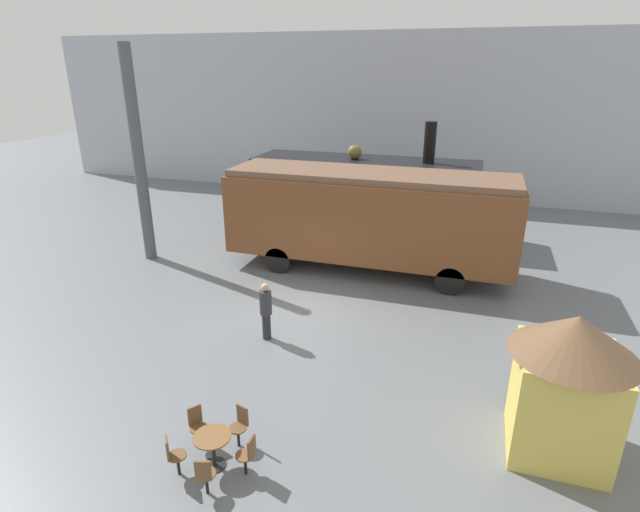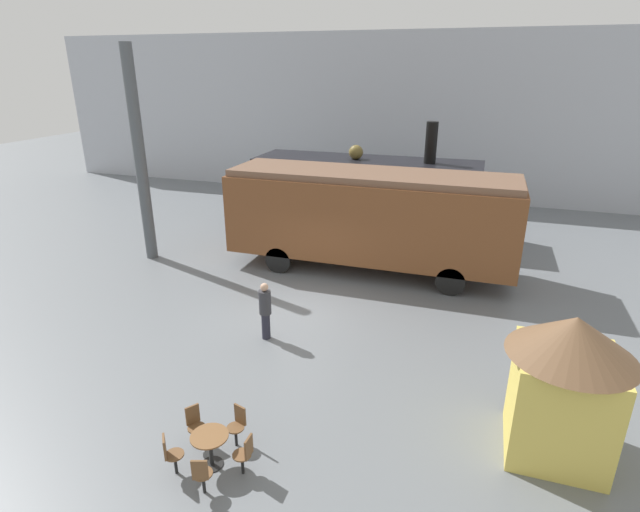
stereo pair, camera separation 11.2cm
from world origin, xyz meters
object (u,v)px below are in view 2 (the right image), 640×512
object	(u,v)px
cafe_table_near	(210,443)
ticket_kiosk	(565,380)
passenger_coach_wooden	(370,214)
cafe_chair_0	(245,453)
steam_locomotive	(366,188)
visitor_person	(265,309)

from	to	relation	value
cafe_table_near	ticket_kiosk	bearing A→B (deg)	21.80
passenger_coach_wooden	cafe_table_near	xyz separation A→B (m)	(-0.61, -10.62, -1.64)
cafe_chair_0	ticket_kiosk	distance (m)	6.19
steam_locomotive	passenger_coach_wooden	distance (m)	4.65
cafe_table_near	cafe_chair_0	bearing A→B (deg)	0.20
steam_locomotive	cafe_table_near	size ratio (longest dim) A/B	13.72
ticket_kiosk	cafe_table_near	bearing A→B (deg)	-158.20
passenger_coach_wooden	visitor_person	size ratio (longest dim) A/B	6.11
passenger_coach_wooden	cafe_table_near	world-z (taller)	passenger_coach_wooden
passenger_coach_wooden	cafe_chair_0	size ratio (longest dim) A/B	11.89
steam_locomotive	cafe_chair_0	world-z (taller)	steam_locomotive
cafe_table_near	ticket_kiosk	world-z (taller)	ticket_kiosk
passenger_coach_wooden	steam_locomotive	bearing A→B (deg)	105.18
cafe_chair_0	visitor_person	bearing A→B (deg)	-70.42
ticket_kiosk	passenger_coach_wooden	bearing A→B (deg)	124.91
steam_locomotive	ticket_kiosk	distance (m)	14.36
cafe_chair_0	ticket_kiosk	bearing A→B (deg)	-155.84
cafe_table_near	visitor_person	bearing A→B (deg)	101.54
ticket_kiosk	cafe_chair_0	bearing A→B (deg)	-155.65
cafe_chair_0	ticket_kiosk	world-z (taller)	ticket_kiosk
visitor_person	ticket_kiosk	size ratio (longest dim) A/B	0.56
steam_locomotive	cafe_chair_0	distance (m)	15.24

